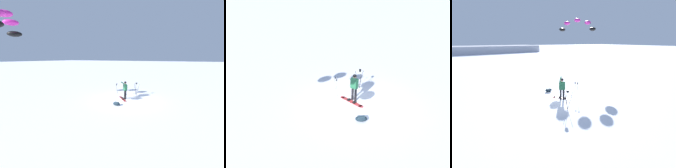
% 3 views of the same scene
% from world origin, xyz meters
% --- Properties ---
extents(ground_plane, '(300.00, 300.00, 0.00)m').
position_xyz_m(ground_plane, '(0.00, 0.00, 0.00)').
color(ground_plane, white).
extents(snowboarder, '(0.48, 0.75, 1.69)m').
position_xyz_m(snowboarder, '(0.18, -0.20, 1.01)').
color(snowboarder, black).
rests_on(snowboarder, ground_plane).
extents(snowboard, '(1.25, 1.37, 0.10)m').
position_xyz_m(snowboard, '(0.32, -0.01, 0.02)').
color(snowboard, '#B23333').
rests_on(snowboard, ground_plane).
extents(gear_bag_large, '(0.61, 0.37, 0.27)m').
position_xyz_m(gear_bag_large, '(0.01, 1.92, 0.14)').
color(gear_bag_large, '#192833').
rests_on(gear_bag_large, ground_plane).
extents(camera_tripod, '(0.56, 0.56, 1.33)m').
position_xyz_m(camera_tripod, '(-0.35, -1.83, 0.95)').
color(camera_tripod, '#262628').
rests_on(camera_tripod, ground_plane).
extents(ski_poles, '(0.25, 0.29, 1.30)m').
position_xyz_m(ski_poles, '(1.22, -0.54, 0.85)').
color(ski_poles, gray).
rests_on(ski_poles, ground_plane).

